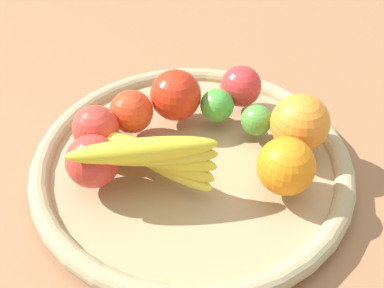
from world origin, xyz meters
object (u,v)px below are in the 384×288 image
apple_0 (131,112)px  banana_bunch (148,155)px  apple_2 (176,95)px  apple_4 (241,86)px  apple_1 (96,128)px  lime_0 (257,120)px  apple_3 (93,161)px  lime_1 (217,105)px  orange_1 (286,166)px  orange_0 (300,123)px

apple_0 → banana_bunch: banana_bunch is taller
apple_2 → apple_4: (0.10, 0.02, -0.01)m
apple_1 → banana_bunch: bearing=-43.4°
banana_bunch → lime_0: 0.18m
apple_4 → apple_2: bearing=-166.9°
apple_3 → apple_4: bearing=35.1°
apple_0 → banana_bunch: 0.11m
lime_1 → orange_1: orange_1 is taller
apple_0 → lime_0: 0.19m
apple_1 → lime_0: bearing=3.0°
lime_1 → orange_1: 0.16m
banana_bunch → lime_0: size_ratio=4.11×
apple_2 → apple_3: (-0.12, -0.13, -0.00)m
orange_0 → lime_0: 0.07m
lime_0 → apple_3: (-0.23, -0.08, 0.01)m
banana_bunch → apple_4: 0.21m
banana_bunch → apple_3: bearing=178.9°
apple_1 → lime_1: size_ratio=1.29×
lime_0 → apple_0: bearing=173.0°
apple_0 → apple_4: same height
apple_1 → orange_0: orange_0 is taller
banana_bunch → orange_0: size_ratio=2.29×
apple_0 → apple_3: 0.11m
apple_0 → apple_3: apple_3 is taller
apple_4 → orange_1: bearing=-81.0°
lime_1 → apple_3: (-0.18, -0.12, 0.01)m
apple_1 → lime_1: apple_1 is taller
banana_bunch → orange_1: size_ratio=2.50×
apple_2 → banana_bunch: banana_bunch is taller
apple_1 → apple_2: bearing=27.6°
apple_3 → apple_2: bearing=48.4°
banana_bunch → orange_1: banana_bunch is taller
apple_4 → apple_3: apple_3 is taller
banana_bunch → lime_0: banana_bunch is taller
lime_1 → orange_1: (0.07, -0.15, 0.01)m
apple_1 → apple_0: bearing=34.9°
orange_1 → apple_3: bearing=172.9°
apple_0 → orange_1: orange_1 is taller
lime_0 → lime_1: 0.07m
apple_2 → lime_1: (0.06, -0.01, -0.01)m
apple_1 → lime_1: 0.18m
apple_2 → apple_3: size_ratio=1.10×
orange_1 → apple_0: bearing=146.2°
orange_0 → lime_1: 0.13m
lime_0 → apple_3: size_ratio=0.65×
apple_3 → orange_0: bearing=9.4°
lime_0 → banana_bunch: bearing=-152.6°
apple_1 → orange_0: bearing=-4.3°
banana_bunch → apple_4: banana_bunch is taller
apple_1 → lime_0: (0.23, 0.01, -0.01)m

